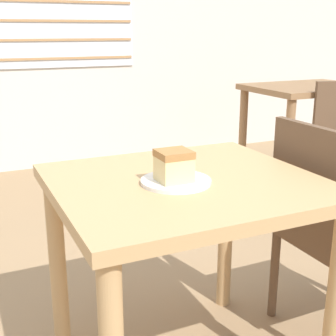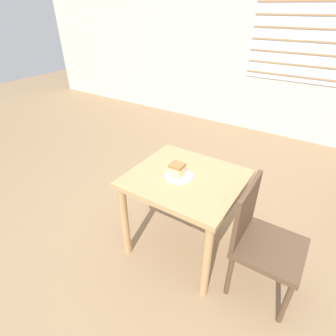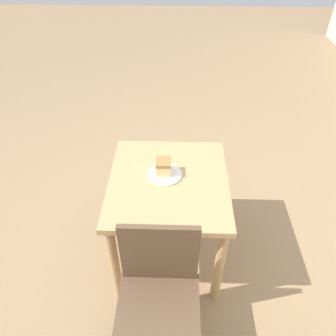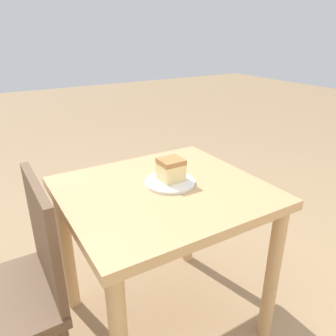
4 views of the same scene
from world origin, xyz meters
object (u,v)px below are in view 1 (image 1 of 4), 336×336
(cake_slice, at_px, (174,166))
(dining_table_far, at_px, (307,106))
(dining_table_near, at_px, (185,216))
(plate, at_px, (176,181))
(chair_near_window, at_px, (335,226))

(cake_slice, bearing_deg, dining_table_far, 39.48)
(dining_table_near, relative_size, dining_table_far, 0.96)
(dining_table_near, height_order, plate, plate)
(dining_table_near, distance_m, dining_table_far, 2.24)
(chair_near_window, height_order, cake_slice, chair_near_window)
(dining_table_near, relative_size, chair_near_window, 0.95)
(chair_near_window, height_order, plate, chair_near_window)
(chair_near_window, bearing_deg, plate, 89.27)
(dining_table_far, xyz_separation_m, plate, (-1.77, -1.46, 0.09))
(dining_table_near, xyz_separation_m, plate, (-0.05, -0.02, 0.13))
(chair_near_window, relative_size, plate, 3.97)
(cake_slice, bearing_deg, chair_near_window, -0.02)
(dining_table_far, distance_m, chair_near_window, 1.85)
(plate, distance_m, cake_slice, 0.05)
(dining_table_far, distance_m, cake_slice, 2.31)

